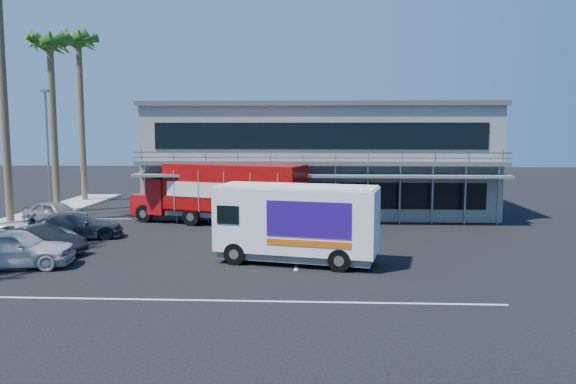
{
  "coord_description": "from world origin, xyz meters",
  "views": [
    {
      "loc": [
        2.77,
        -23.84,
        5.65
      ],
      "look_at": [
        1.33,
        5.63,
        2.3
      ],
      "focal_mm": 35.0,
      "sensor_mm": 36.0,
      "label": 1
    }
  ],
  "objects_px": {
    "parked_car_a": "(13,248)",
    "parked_car_b": "(41,240)",
    "red_truck": "(223,191)",
    "white_van": "(297,222)"
  },
  "relations": [
    {
      "from": "red_truck",
      "to": "white_van",
      "type": "height_order",
      "value": "red_truck"
    },
    {
      "from": "parked_car_a",
      "to": "red_truck",
      "type": "bearing_deg",
      "value": -41.5
    },
    {
      "from": "red_truck",
      "to": "parked_car_b",
      "type": "relative_size",
      "value": 2.73
    },
    {
      "from": "parked_car_a",
      "to": "parked_car_b",
      "type": "height_order",
      "value": "parked_car_a"
    },
    {
      "from": "white_van",
      "to": "parked_car_b",
      "type": "height_order",
      "value": "white_van"
    },
    {
      "from": "red_truck",
      "to": "parked_car_b",
      "type": "distance_m",
      "value": 10.94
    },
    {
      "from": "red_truck",
      "to": "white_van",
      "type": "bearing_deg",
      "value": -45.06
    },
    {
      "from": "parked_car_a",
      "to": "parked_car_b",
      "type": "bearing_deg",
      "value": -8.93
    },
    {
      "from": "red_truck",
      "to": "parked_car_a",
      "type": "distance_m",
      "value": 12.79
    },
    {
      "from": "parked_car_b",
      "to": "parked_car_a",
      "type": "bearing_deg",
      "value": -167.42
    }
  ]
}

